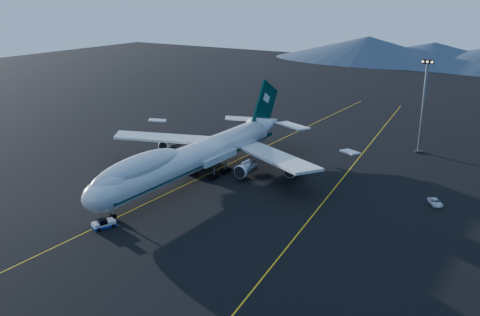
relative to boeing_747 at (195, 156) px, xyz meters
The scene contains 7 objects.
ground 5.81m from the boeing_747, 90.00° to the right, with size 500.00×500.00×0.00m, color black.
taxiway_line_main 5.80m from the boeing_747, 90.00° to the right, with size 0.25×220.00×0.01m, color #E4AF0D.
taxiway_line_side 32.14m from the boeing_747, 18.38° to the left, with size 0.25×200.00×0.01m, color #E4AF0D.
boeing_747 is the anchor object (origin of this frame).
pushback_tug 30.67m from the boeing_747, 87.58° to the right, with size 3.60×4.82×1.88m.
service_van 53.31m from the boeing_747, 15.67° to the left, with size 2.07×4.49×1.25m, color silver.
floodlight_mast 63.81m from the boeing_747, 53.08° to the left, with size 3.12×2.34×25.27m.
Camera 1 is at (71.95, -93.76, 42.63)m, focal length 40.00 mm.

